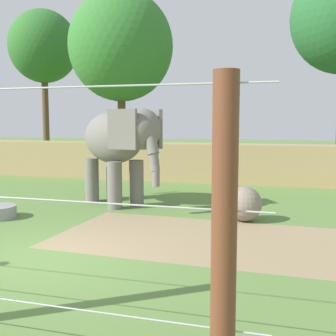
{
  "coord_description": "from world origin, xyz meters",
  "views": [
    {
      "loc": [
        4.69,
        -7.17,
        2.73
      ],
      "look_at": [
        1.32,
        4.52,
        1.4
      ],
      "focal_mm": 44.65,
      "sensor_mm": 36.0,
      "label": 1
    }
  ],
  "objects": [
    {
      "name": "tree_left_of_centre",
      "position": [
        -4.34,
        14.73,
        6.88
      ],
      "size": [
        5.74,
        5.74,
        9.92
      ],
      "color": "brown",
      "rests_on": "ground"
    },
    {
      "name": "tree_far_left",
      "position": [
        -11.67,
        18.67,
        7.87
      ],
      "size": [
        4.71,
        4.71,
        10.39
      ],
      "color": "brown",
      "rests_on": "ground"
    },
    {
      "name": "embankment_wall",
      "position": [
        0.0,
        11.95,
        0.87
      ],
      "size": [
        36.0,
        1.8,
        1.75
      ],
      "primitive_type": "cube",
      "color": "tan",
      "rests_on": "ground"
    },
    {
      "name": "enrichment_ball",
      "position": [
        3.56,
        4.34,
        0.49
      ],
      "size": [
        0.98,
        0.98,
        0.98
      ],
      "primitive_type": "sphere",
      "color": "gray",
      "rests_on": "ground"
    },
    {
      "name": "dirt_patch",
      "position": [
        2.7,
        2.31,
        0.0
      ],
      "size": [
        6.81,
        4.05,
        0.01
      ],
      "primitive_type": "cube",
      "rotation": [
        0.0,
        0.0,
        -0.03
      ],
      "color": "#937F5B",
      "rests_on": "ground"
    },
    {
      "name": "ground_plane",
      "position": [
        0.0,
        0.0,
        0.0
      ],
      "size": [
        120.0,
        120.0,
        0.0
      ],
      "primitive_type": "plane",
      "color": "#5B7F3D"
    },
    {
      "name": "elephant",
      "position": [
        -0.67,
        5.5,
        2.09
      ],
      "size": [
        3.76,
        3.25,
        3.15
      ],
      "color": "slate",
      "rests_on": "ground"
    }
  ]
}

